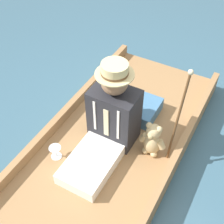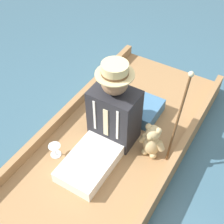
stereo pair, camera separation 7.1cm
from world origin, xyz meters
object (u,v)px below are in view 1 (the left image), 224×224
teddy_bear (152,140)px  walking_cane (180,109)px  wine_glass (55,150)px  seated_person (109,120)px

teddy_bear → walking_cane: 0.37m
teddy_bear → walking_cane: walking_cane is taller
teddy_bear → walking_cane: bearing=-137.5°
teddy_bear → wine_glass: (0.69, 0.43, -0.07)m
wine_glass → walking_cane: size_ratio=0.15×
seated_person → walking_cane: seated_person is taller
seated_person → walking_cane: size_ratio=1.02×
walking_cane → teddy_bear: bearing=42.5°
teddy_bear → wine_glass: teddy_bear is taller
wine_glass → seated_person: bearing=-132.7°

